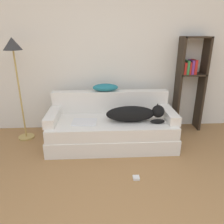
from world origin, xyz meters
name	(u,v)px	position (x,y,z in m)	size (l,w,h in m)	color
wall_back	(116,48)	(0.00, 2.65, 1.35)	(7.40, 0.06, 2.70)	silver
couch	(112,132)	(-0.10, 1.97, 0.20)	(1.83, 0.81, 0.40)	silver
couch_backrest	(110,101)	(-0.10, 2.30, 0.56)	(1.79, 0.15, 0.33)	silver
couch_arm_left	(53,117)	(-0.95, 1.96, 0.46)	(0.15, 0.62, 0.13)	silver
couch_arm_right	(169,114)	(0.74, 1.96, 0.46)	(0.15, 0.62, 0.13)	silver
dog	(135,114)	(0.22, 1.88, 0.51)	(0.82, 0.25, 0.25)	black
laptop	(84,122)	(-0.49, 1.87, 0.41)	(0.35, 0.27, 0.02)	silver
throw_pillow	(105,87)	(-0.18, 2.31, 0.79)	(0.39, 0.20, 0.11)	teal
bookshelf	(190,79)	(1.21, 2.47, 0.88)	(0.44, 0.26, 1.53)	#2D2319
floor_lamp	(14,58)	(-1.46, 2.24, 1.25)	(0.26, 0.26, 1.53)	tan
power_adapter	(136,178)	(0.13, 1.11, 0.01)	(0.08, 0.08, 0.03)	silver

